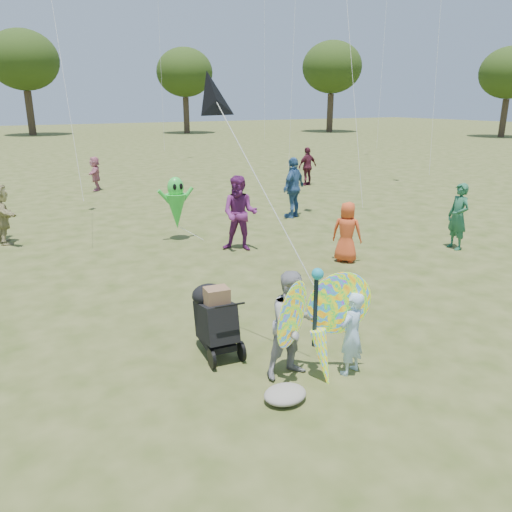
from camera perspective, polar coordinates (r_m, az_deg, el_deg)
The scene contains 16 objects.
ground at distance 8.03m, azimuth 6.63°, elevation -10.12°, with size 160.00×160.00×0.00m, color #51592B.
child_girl at distance 7.10m, azimuth 10.87°, elevation -8.70°, with size 0.44×0.29×1.21m, color #AACFF1.
adult_man at distance 6.88m, azimuth 4.23°, elevation -7.85°, with size 0.74×0.58×1.53m, color gray.
grey_bag at distance 6.64m, azimuth 3.34°, elevation -15.51°, with size 0.57×0.47×0.18m, color gray.
crowd_a at distance 11.95m, azimuth 10.34°, elevation 2.71°, with size 0.70×0.46×1.44m, color #CF4821.
crowd_c at distance 16.36m, azimuth 4.30°, elevation 7.80°, with size 1.15×0.48×1.95m, color #325A8C.
crowd_d at distance 14.87m, azimuth -27.09°, elevation 4.29°, with size 1.49×0.48×1.61m, color tan.
crowd_e at distance 12.62m, azimuth -1.86°, elevation 4.87°, with size 0.93×0.72×1.91m, color #6A2365.
crowd_f at distance 13.77m, azimuth 22.10°, elevation 4.20°, with size 0.62×0.41×1.70m, color #235E41.
crowd_h at distance 22.83m, azimuth 5.90°, elevation 10.16°, with size 0.99×0.41×1.70m, color #541C2C.
crowd_j at distance 22.47m, azimuth -17.89°, elevation 8.96°, with size 1.32×0.42×1.43m, color #C36F84.
jogging_stroller at distance 7.52m, azimuth -4.76°, elevation -6.83°, with size 0.56×1.08×1.09m.
butterfly_kite at distance 6.80m, azimuth 7.16°, elevation -7.75°, with size 1.74×0.75×1.81m.
delta_kite_rig at distance 7.29m, azimuth -4.55°, elevation 17.16°, with size 1.25×1.68×2.87m.
alien_kite at distance 13.74m, azimuth -9.09°, elevation 5.76°, with size 1.12×0.69×1.74m.
tree_line at distance 51.41m, azimuth -21.87°, elevation 19.78°, with size 91.78×33.60×10.79m.
Camera 1 is at (-4.27, -5.71, 3.70)m, focal length 35.00 mm.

